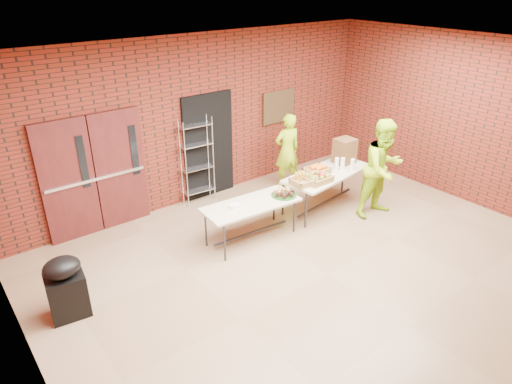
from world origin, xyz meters
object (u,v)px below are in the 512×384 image
Objects in this scene: table_left at (251,207)px; volunteer_woman at (287,150)px; coffee_dispenser at (345,151)px; wire_rack at (197,161)px; volunteer_man at (383,168)px; table_right at (327,175)px; covered_grill at (66,287)px.

volunteer_woman is (1.94, 1.29, 0.17)m from table_left.
wire_rack is at bearing 145.75° from coffee_dispenser.
volunteer_man is at bearing 115.32° from volunteer_woman.
wire_rack is 1.79m from table_left.
table_right is at bearing 4.38° from table_left.
coffee_dispenser is 0.56× the size of covered_grill.
wire_rack is 1.95× the size of covered_grill.
coffee_dispenser is 0.91m from volunteer_man.
table_left is 2.60m from volunteer_man.
covered_grill is at bearing -175.37° from table_left.
table_right reaches higher than table_left.
wire_rack is at bearing 127.43° from table_right.
coffee_dispenser is at bearing 5.70° from table_right.
coffee_dispenser is 1.25m from volunteer_woman.
wire_rack is at bearing -3.78° from volunteer_woman.
covered_grill is 0.48× the size of volunteer_man.
volunteer_man is at bearing -87.23° from coffee_dispenser.
wire_rack reaches higher than covered_grill.
covered_grill is at bearing 25.49° from volunteer_woman.
table_left is 0.92× the size of volunteer_man.
wire_rack reaches higher than coffee_dispenser.
coffee_dispenser reaches higher than table_left.
wire_rack is at bearing 37.99° from covered_grill.
volunteer_woman is at bearing -9.91° from wire_rack.
table_left is 2.33m from volunteer_woman.
wire_rack is 1.09× the size of volunteer_woman.
volunteer_woman is at bearing 113.35° from coffee_dispenser.
volunteer_man reaches higher than coffee_dispenser.
coffee_dispenser is 0.27× the size of volunteer_man.
covered_grill is at bearing 178.30° from volunteer_man.
coffee_dispenser is at bearing 7.67° from table_left.
coffee_dispenser is at bearing 124.03° from volunteer_woman.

